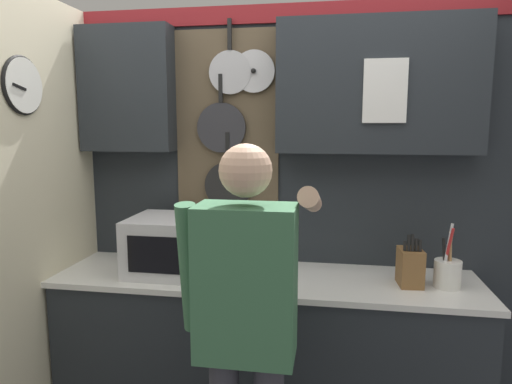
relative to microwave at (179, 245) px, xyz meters
The scene contains 7 objects.
base_cabinet_counter 0.77m from the microwave, ahead, with size 2.22×0.59×0.90m.
back_wall_unit 0.71m from the microwave, 29.25° to the left, with size 2.79×0.22×2.34m.
side_wall 0.78m from the microwave, 148.88° to the right, with size 0.07×1.60×2.34m.
microwave is the anchor object (origin of this frame).
knife_block 1.20m from the microwave, ahead, with size 0.12×0.16×0.27m.
utensil_crock 1.38m from the microwave, ahead, with size 0.13×0.13×0.32m.
person 0.80m from the microwave, 51.88° to the right, with size 0.54×0.64×1.63m.
Camera 1 is at (0.34, -2.30, 1.70)m, focal length 32.00 mm.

